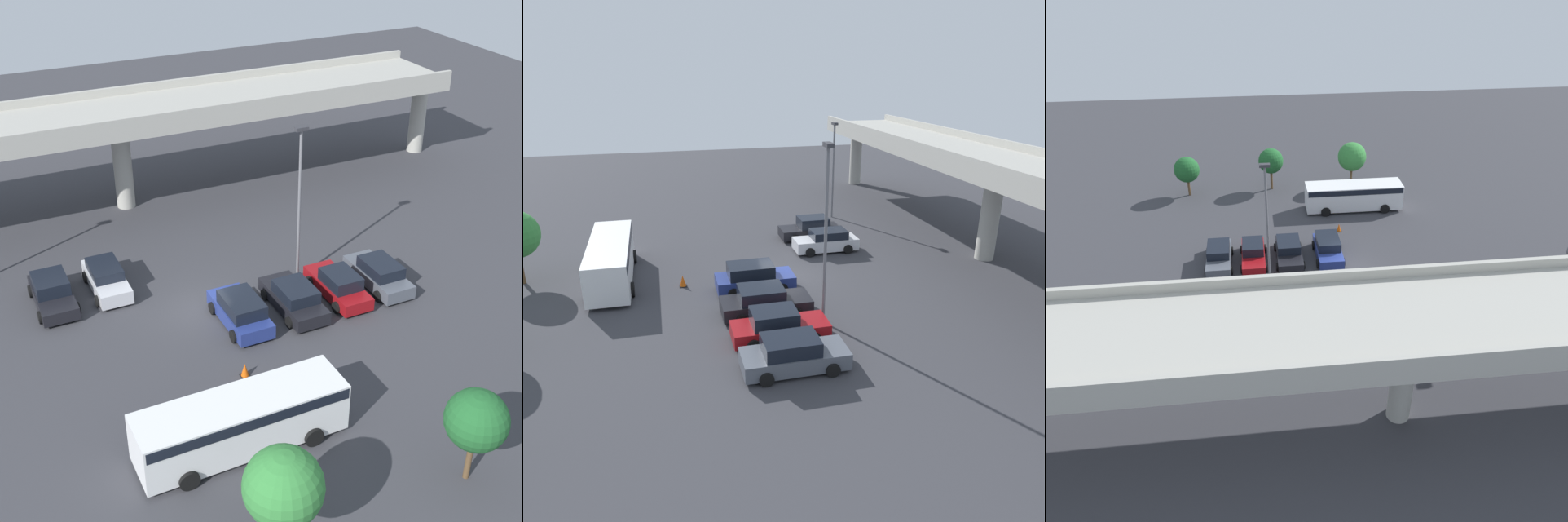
{
  "view_description": "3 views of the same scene",
  "coord_description": "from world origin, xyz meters",
  "views": [
    {
      "loc": [
        -11.05,
        -30.41,
        21.71
      ],
      "look_at": [
        3.72,
        0.58,
        1.82
      ],
      "focal_mm": 50.0,
      "sensor_mm": 36.0,
      "label": 1
    },
    {
      "loc": [
        28.08,
        -6.83,
        12.38
      ],
      "look_at": [
        -0.02,
        0.18,
        1.12
      ],
      "focal_mm": 35.0,
      "sensor_mm": 36.0,
      "label": 2
    },
    {
      "loc": [
        6.87,
        31.96,
        21.48
      ],
      "look_at": [
        3.35,
        1.14,
        1.68
      ],
      "focal_mm": 35.0,
      "sensor_mm": 36.0,
      "label": 3
    }
  ],
  "objects": [
    {
      "name": "ground_plane",
      "position": [
        0.0,
        0.0,
        0.0
      ],
      "size": [
        102.78,
        102.78,
        0.0
      ],
      "primitive_type": "plane",
      "color": "#38383D"
    },
    {
      "name": "parked_car_5",
      "position": [
        9.88,
        -1.87,
        0.73
      ],
      "size": [
        2.09,
        4.63,
        1.57
      ],
      "rotation": [
        0.0,
        0.0,
        1.57
      ],
      "color": "#515660",
      "rests_on": "ground_plane"
    },
    {
      "name": "parked_car_2",
      "position": [
        1.35,
        -1.98,
        0.79
      ],
      "size": [
        2.17,
        4.51,
        1.65
      ],
      "rotation": [
        0.0,
        0.0,
        1.57
      ],
      "color": "navy",
      "rests_on": "ground_plane"
    },
    {
      "name": "highway_overpass",
      "position": [
        0.0,
        14.21,
        6.07
      ],
      "size": [
        49.2,
        6.7,
        7.31
      ],
      "color": "#ADAAA0",
      "rests_on": "ground_plane"
    },
    {
      "name": "parked_car_1",
      "position": [
        -4.03,
        4.24,
        0.73
      ],
      "size": [
        2.02,
        4.44,
        1.53
      ],
      "rotation": [
        0.0,
        0.0,
        -1.57
      ],
      "color": "silver",
      "rests_on": "ground_plane"
    },
    {
      "name": "parked_car_3",
      "position": [
        4.45,
        -1.99,
        0.72
      ],
      "size": [
        2.19,
        4.72,
        1.55
      ],
      "rotation": [
        0.0,
        0.0,
        1.57
      ],
      "color": "black",
      "rests_on": "ground_plane"
    },
    {
      "name": "parked_car_0",
      "position": [
        -7.04,
        4.01,
        0.75
      ],
      "size": [
        2.16,
        4.51,
        1.62
      ],
      "rotation": [
        0.0,
        0.0,
        -1.57
      ],
      "color": "black",
      "rests_on": "ground_plane"
    },
    {
      "name": "traffic_cone",
      "position": [
        -0.22,
        -5.97,
        0.33
      ],
      "size": [
        0.44,
        0.44,
        0.7
      ],
      "color": "black",
      "rests_on": "ground_plane"
    },
    {
      "name": "shuttle_bus",
      "position": [
        -2.24,
        -10.06,
        1.49
      ],
      "size": [
        8.83,
        2.67,
        2.48
      ],
      "rotation": [
        0.0,
        0.0,
        3.14
      ],
      "color": "white",
      "rests_on": "ground_plane"
    },
    {
      "name": "tree_front_left",
      "position": [
        -3.0,
        -15.27,
        3.09
      ],
      "size": [
        2.83,
        2.83,
        4.52
      ],
      "color": "brown",
      "rests_on": "ground_plane"
    },
    {
      "name": "tree_front_far_right",
      "position": [
        13.18,
        -14.84,
        2.65
      ],
      "size": [
        2.44,
        2.44,
        3.88
      ],
      "color": "brown",
      "rests_on": "ground_plane"
    },
    {
      "name": "lamp_post_mid_lot",
      "position": [
        6.1,
        0.72,
        5.24
      ],
      "size": [
        0.7,
        0.35,
        9.08
      ],
      "color": "slate",
      "rests_on": "ground_plane"
    },
    {
      "name": "parked_car_4",
      "position": [
        7.23,
        -1.91,
        0.72
      ],
      "size": [
        2.03,
        4.64,
        1.58
      ],
      "rotation": [
        0.0,
        0.0,
        1.57
      ],
      "color": "maroon",
      "rests_on": "ground_plane"
    },
    {
      "name": "tree_front_centre",
      "position": [
        5.05,
        -15.4,
        2.95
      ],
      "size": [
        2.45,
        2.45,
        4.19
      ],
      "color": "brown",
      "rests_on": "ground_plane"
    },
    {
      "name": "lamp_post_near_aisle",
      "position": [
        -12.02,
        7.41,
        4.66
      ],
      "size": [
        0.7,
        0.35,
        7.95
      ],
      "color": "slate",
      "rests_on": "ground_plane"
    }
  ]
}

